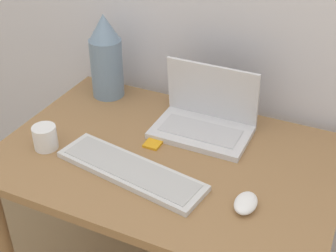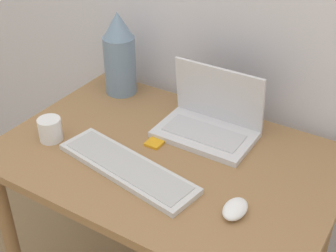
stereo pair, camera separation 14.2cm
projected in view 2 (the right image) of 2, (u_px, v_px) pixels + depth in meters
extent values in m
cube|color=olive|center=(167.00, 158.00, 1.47)|extent=(1.05, 0.71, 0.03)
cylinder|color=olive|center=(12.00, 246.00, 1.68)|extent=(0.05, 0.05, 0.75)
cylinder|color=olive|center=(113.00, 161.00, 2.11)|extent=(0.05, 0.05, 0.75)
cylinder|color=olive|center=(321.00, 244.00, 1.69)|extent=(0.05, 0.05, 0.75)
cube|color=silver|center=(205.00, 134.00, 1.54)|extent=(0.32, 0.20, 0.02)
cube|color=#B7B7BC|center=(204.00, 133.00, 1.53)|extent=(0.26, 0.11, 0.00)
cube|color=silver|center=(219.00, 94.00, 1.54)|extent=(0.32, 0.03, 0.20)
cube|color=black|center=(220.00, 93.00, 1.55)|extent=(0.28, 0.02, 0.17)
cube|color=silver|center=(127.00, 168.00, 1.39)|extent=(0.49, 0.21, 0.02)
cube|color=#B2B2B2|center=(127.00, 165.00, 1.39)|extent=(0.45, 0.18, 0.00)
ellipsoid|color=white|center=(235.00, 209.00, 1.24)|extent=(0.06, 0.09, 0.03)
cylinder|color=slate|center=(120.00, 65.00, 1.75)|extent=(0.12, 0.12, 0.22)
cone|color=slate|center=(118.00, 25.00, 1.67)|extent=(0.11, 0.11, 0.10)
cube|color=orange|center=(155.00, 143.00, 1.51)|extent=(0.05, 0.05, 0.01)
cylinder|color=white|center=(50.00, 129.00, 1.52)|extent=(0.08, 0.08, 0.08)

